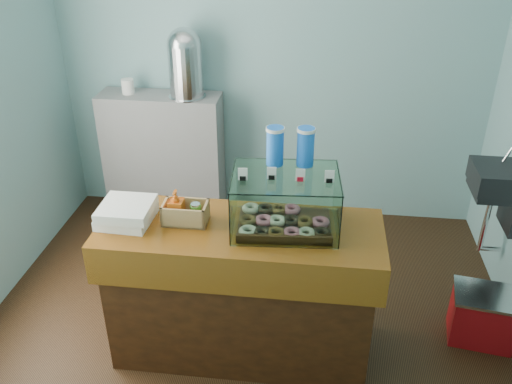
# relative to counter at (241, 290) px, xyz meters

# --- Properties ---
(ground) EXTENTS (3.50, 3.50, 0.00)m
(ground) POSITION_rel_counter_xyz_m (0.00, 0.25, -0.46)
(ground) COLOR black
(ground) RESTS_ON ground
(room_shell) EXTENTS (3.54, 3.04, 2.82)m
(room_shell) POSITION_rel_counter_xyz_m (0.03, 0.26, 1.25)
(room_shell) COLOR #7BAFB4
(room_shell) RESTS_ON ground
(counter) EXTENTS (1.60, 0.60, 0.90)m
(counter) POSITION_rel_counter_xyz_m (0.00, 0.00, 0.00)
(counter) COLOR #48210D
(counter) RESTS_ON ground
(back_shelf) EXTENTS (1.00, 0.32, 1.10)m
(back_shelf) POSITION_rel_counter_xyz_m (-0.90, 1.57, 0.09)
(back_shelf) COLOR gray
(back_shelf) RESTS_ON ground
(display_case) EXTENTS (0.61, 0.47, 0.54)m
(display_case) POSITION_rel_counter_xyz_m (0.24, 0.07, 0.61)
(display_case) COLOR #371F10
(display_case) RESTS_ON counter
(condiment_crate) EXTENTS (0.25, 0.15, 0.20)m
(condiment_crate) POSITION_rel_counter_xyz_m (-0.33, 0.02, 0.51)
(condiment_crate) COLOR tan
(condiment_crate) RESTS_ON counter
(pastry_boxes) EXTENTS (0.30, 0.30, 0.11)m
(pastry_boxes) POSITION_rel_counter_xyz_m (-0.65, -0.01, 0.50)
(pastry_boxes) COLOR white
(pastry_boxes) RESTS_ON counter
(coffee_urn) EXTENTS (0.30, 0.30, 0.55)m
(coffee_urn) POSITION_rel_counter_xyz_m (-0.66, 1.56, 0.93)
(coffee_urn) COLOR silver
(coffee_urn) RESTS_ON back_shelf
(red_cooler) EXTENTS (0.44, 0.36, 0.35)m
(red_cooler) POSITION_rel_counter_xyz_m (1.51, 0.27, -0.28)
(red_cooler) COLOR #AB0D12
(red_cooler) RESTS_ON ground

